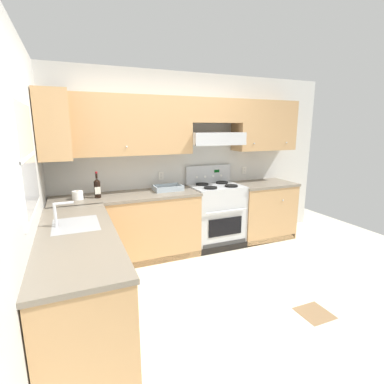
# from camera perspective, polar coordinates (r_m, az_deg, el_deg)

# --- Properties ---
(ground_plane) EXTENTS (7.04, 7.04, 0.00)m
(ground_plane) POSITION_cam_1_polar(r_m,az_deg,el_deg) (3.32, 3.19, -19.84)
(ground_plane) COLOR beige
(floor_accent_tile) EXTENTS (0.30, 0.30, 0.01)m
(floor_accent_tile) POSITION_cam_1_polar(r_m,az_deg,el_deg) (3.30, 22.91, -21.04)
(floor_accent_tile) COLOR olive
(floor_accent_tile) RESTS_ON ground_plane
(wall_back) EXTENTS (4.68, 0.57, 2.55)m
(wall_back) POSITION_cam_1_polar(r_m,az_deg,el_deg) (4.37, -0.67, 8.68)
(wall_back) COLOR silver
(wall_back) RESTS_ON ground_plane
(wall_left) EXTENTS (0.47, 4.00, 2.55)m
(wall_left) POSITION_cam_1_polar(r_m,az_deg,el_deg) (2.79, -29.68, 1.95)
(wall_left) COLOR silver
(wall_left) RESTS_ON ground_plane
(counter_back_run) EXTENTS (3.60, 0.65, 0.91)m
(counter_back_run) POSITION_cam_1_polar(r_m,az_deg,el_deg) (4.21, -2.60, -5.79)
(counter_back_run) COLOR tan
(counter_back_run) RESTS_ON ground_plane
(counter_left_run) EXTENTS (0.63, 1.91, 1.13)m
(counter_left_run) POSITION_cam_1_polar(r_m,az_deg,el_deg) (2.83, -20.90, -16.06)
(counter_left_run) COLOR tan
(counter_left_run) RESTS_ON ground_plane
(stove) EXTENTS (0.76, 0.62, 1.20)m
(stove) POSITION_cam_1_polar(r_m,az_deg,el_deg) (4.45, 4.70, -4.44)
(stove) COLOR #B7BABC
(stove) RESTS_ON ground_plane
(wine_bottle) EXTENTS (0.08, 0.08, 0.33)m
(wine_bottle) POSITION_cam_1_polar(r_m,az_deg,el_deg) (3.82, -18.10, 0.83)
(wine_bottle) COLOR black
(wine_bottle) RESTS_ON counter_back_run
(bowl) EXTENTS (0.40, 0.27, 0.07)m
(bowl) POSITION_cam_1_polar(r_m,az_deg,el_deg) (4.10, -4.77, 0.66)
(bowl) COLOR #9EADB7
(bowl) RESTS_ON counter_back_run
(paper_towel_roll) EXTENTS (0.13, 0.13, 0.10)m
(paper_towel_roll) POSITION_cam_1_polar(r_m,az_deg,el_deg) (3.83, -21.53, -0.59)
(paper_towel_roll) COLOR white
(paper_towel_roll) RESTS_ON counter_back_run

